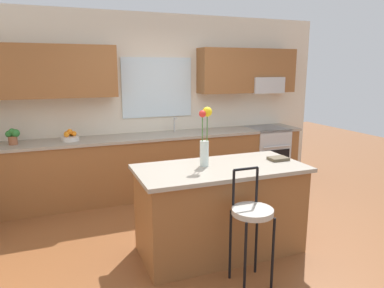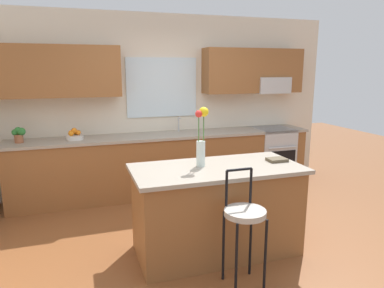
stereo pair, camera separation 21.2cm
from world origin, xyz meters
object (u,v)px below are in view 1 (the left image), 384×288
kitchen_island (220,209)px  cookbook (278,159)px  oven_range (266,154)px  flower_vase (205,138)px  bar_stool_near (252,217)px  fruit_bowl_oranges (70,137)px  potted_plant_small (13,136)px

kitchen_island → cookbook: bearing=0.5°
oven_range → flower_vase: (-1.90, -1.82, 0.75)m
kitchen_island → bar_stool_near: bearing=-90.0°
fruit_bowl_oranges → potted_plant_small: (-0.70, -0.00, 0.06)m
oven_range → bar_stool_near: (-1.76, -2.52, 0.18)m
bar_stool_near → cookbook: (0.69, 0.63, 0.30)m
kitchen_island → potted_plant_small: size_ratio=8.07×
flower_vase → oven_range: bearing=43.6°
cookbook → potted_plant_small: bearing=145.2°
flower_vase → kitchen_island: bearing=-26.7°
cookbook → fruit_bowl_oranges: bearing=137.0°
bar_stool_near → potted_plant_small: (-2.06, 2.54, 0.40)m
oven_range → kitchen_island: bearing=-132.9°
bar_stool_near → cookbook: bar_stool_near is taller
fruit_bowl_oranges → oven_range: bearing=-0.5°
flower_vase → cookbook: flower_vase is taller
bar_stool_near → fruit_bowl_oranges: size_ratio=4.34×
kitchen_island → fruit_bowl_oranges: (-1.36, 1.92, 0.51)m
oven_range → potted_plant_small: potted_plant_small is taller
bar_stool_near → flower_vase: size_ratio=1.74×
kitchen_island → flower_vase: (-0.15, 0.07, 0.74)m
bar_stool_near → potted_plant_small: bearing=129.0°
oven_range → flower_vase: flower_vase is taller
flower_vase → fruit_bowl_oranges: (-1.22, 1.84, -0.23)m
cookbook → kitchen_island: bearing=-179.5°
bar_stool_near → fruit_bowl_oranges: 2.91m
flower_vase → fruit_bowl_oranges: 2.22m
cookbook → oven_range: bearing=60.4°
cookbook → potted_plant_small: size_ratio=0.94×
bar_stool_near → fruit_bowl_oranges: (-1.36, 2.55, 0.34)m
oven_range → fruit_bowl_oranges: size_ratio=3.83×
oven_range → bar_stool_near: size_ratio=0.88×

